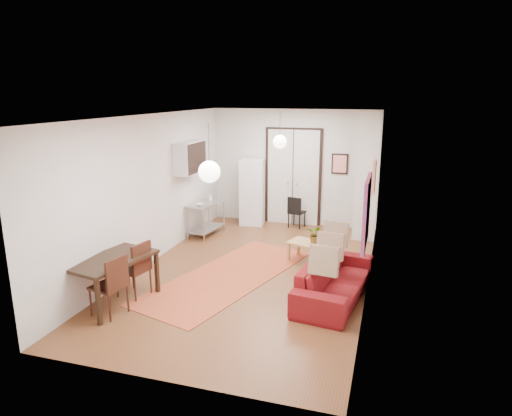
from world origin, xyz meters
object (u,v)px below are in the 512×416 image
(dining_table, at_px, (112,263))
(dining_chair_far, at_px, (111,278))
(sofa, at_px, (335,279))
(fridge, at_px, (252,192))
(black_side_chair, at_px, (298,209))
(dining_chair_near, at_px, (136,262))
(kitchen_counter, at_px, (206,215))
(coffee_table, at_px, (311,245))

(dining_table, height_order, dining_chair_far, dining_chair_far)
(sofa, distance_m, fridge, 4.62)
(dining_chair_far, bearing_deg, fridge, -175.00)
(black_side_chair, bearing_deg, dining_chair_near, 82.76)
(dining_table, distance_m, dining_chair_near, 0.49)
(kitchen_counter, bearing_deg, dining_chair_near, -79.52)
(sofa, distance_m, dining_chair_far, 3.55)
(coffee_table, bearing_deg, dining_table, -134.46)
(kitchen_counter, xyz_separation_m, black_side_chair, (1.93, 1.30, -0.03))
(coffee_table, height_order, black_side_chair, black_side_chair)
(dining_chair_near, height_order, black_side_chair, dining_chair_near)
(sofa, relative_size, dining_chair_far, 2.30)
(sofa, height_order, dining_chair_near, dining_chair_near)
(kitchen_counter, relative_size, black_side_chair, 1.37)
(black_side_chair, bearing_deg, dining_chair_far, 85.31)
(dining_chair_near, xyz_separation_m, dining_chair_far, (0.00, -0.70, 0.00))
(sofa, bearing_deg, dining_chair_near, 111.72)
(sofa, bearing_deg, fridge, 42.38)
(dining_table, bearing_deg, sofa, 20.09)
(dining_table, distance_m, dining_chair_far, 0.32)
(sofa, distance_m, kitchen_counter, 4.23)
(dining_table, height_order, black_side_chair, black_side_chair)
(fridge, relative_size, dining_chair_near, 1.77)
(dining_chair_far, bearing_deg, dining_chair_near, -168.28)
(sofa, relative_size, dining_table, 1.44)
(kitchen_counter, bearing_deg, sofa, -29.35)
(kitchen_counter, bearing_deg, dining_chair_far, -79.94)
(dining_chair_far, relative_size, black_side_chair, 1.19)
(dining_chair_near, distance_m, black_side_chair, 4.98)
(dining_table, bearing_deg, fridge, 81.31)
(kitchen_counter, bearing_deg, black_side_chair, 41.93)
(fridge, xyz_separation_m, dining_chair_far, (-0.62, -5.28, -0.29))
(fridge, relative_size, dining_chair_far, 1.77)
(dining_table, bearing_deg, coffee_table, 45.54)
(dining_chair_near, height_order, dining_chair_far, same)
(dining_table, xyz_separation_m, dining_chair_far, (0.15, -0.26, -0.13))
(kitchen_counter, height_order, black_side_chair, black_side_chair)
(dining_chair_near, relative_size, dining_chair_far, 1.00)
(coffee_table, height_order, dining_chair_far, dining_chair_far)
(coffee_table, xyz_separation_m, dining_table, (-2.69, -2.74, 0.34))
(kitchen_counter, height_order, dining_chair_far, dining_chair_far)
(coffee_table, xyz_separation_m, kitchen_counter, (-2.69, 1.05, 0.15))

